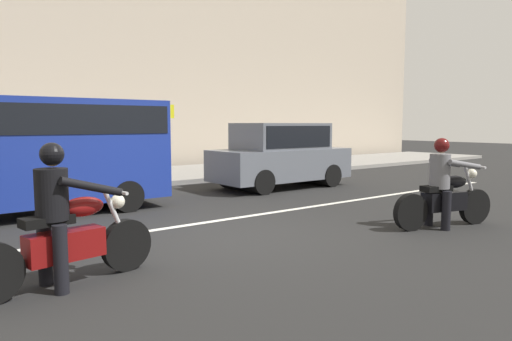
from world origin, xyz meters
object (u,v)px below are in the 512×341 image
motorcycle_with_rider_gray (444,191)px  street_sign_post (168,131)px  parked_hatchback_slate_gray (281,154)px  parked_van_cobalt_blue (33,148)px  motorcycle_with_rider_black_leather (63,228)px

motorcycle_with_rider_gray → street_sign_post: bearing=92.9°
motorcycle_with_rider_gray → parked_hatchback_slate_gray: bearing=79.3°
parked_hatchback_slate_gray → street_sign_post: street_sign_post is taller
parked_van_cobalt_blue → street_sign_post: bearing=38.8°
motorcycle_with_rider_black_leather → parked_hatchback_slate_gray: 8.45m
motorcycle_with_rider_black_leather → parked_van_cobalt_blue: parked_van_cobalt_blue is taller
street_sign_post → motorcycle_with_rider_black_leather: bearing=-123.0°
parked_van_cobalt_blue → street_sign_post: (4.86, 3.90, 0.22)m
motorcycle_with_rider_black_leather → street_sign_post: 10.20m
parked_hatchback_slate_gray → motorcycle_with_rider_gray: bearing=-100.7°
parked_hatchback_slate_gray → parked_van_cobalt_blue: (-6.37, -0.03, 0.38)m
motorcycle_with_rider_gray → street_sign_post: size_ratio=0.88×
parked_hatchback_slate_gray → parked_van_cobalt_blue: bearing=-179.7°
motorcycle_with_rider_gray → motorcycle_with_rider_black_leather: bearing=171.5°
parked_hatchback_slate_gray → parked_van_cobalt_blue: 6.39m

